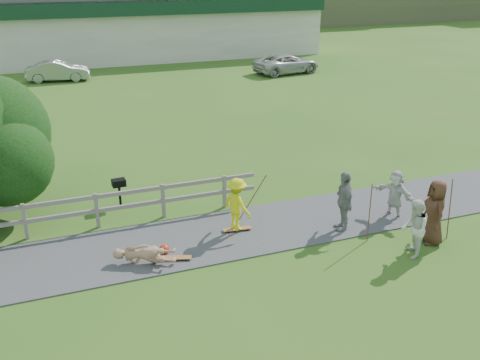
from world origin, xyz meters
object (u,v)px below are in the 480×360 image
at_px(spectator_c, 435,212).
at_px(bbq, 120,193).
at_px(skater_rider, 237,207).
at_px(spectator_a, 414,229).
at_px(spectator_b, 344,201).
at_px(car_white, 287,64).
at_px(car_silver, 58,71).
at_px(skater_fallen, 144,255).
at_px(spectator_d, 395,194).

xyz_separation_m(spectator_c, bbq, (-7.83, 5.60, -0.48)).
height_order(skater_rider, spectator_a, spectator_a).
relative_size(spectator_b, car_white, 0.38).
distance_m(skater_rider, car_silver, 24.80).
distance_m(skater_fallen, car_white, 26.92).
xyz_separation_m(spectator_c, spectator_d, (-0.04, 1.74, -0.16)).
relative_size(car_silver, bbq, 4.41).
xyz_separation_m(skater_fallen, bbq, (-0.00, 3.93, 0.16)).
relative_size(spectator_c, spectator_d, 1.21).
xyz_separation_m(spectator_a, car_white, (7.97, 24.59, -0.14)).
distance_m(skater_rider, spectator_c, 5.54).
distance_m(spectator_a, spectator_d, 2.38).
relative_size(spectator_b, spectator_d, 1.19).
xyz_separation_m(spectator_d, car_white, (7.00, 22.42, -0.10)).
bearing_deg(bbq, skater_fallen, -93.36).
bearing_deg(spectator_b, skater_rider, -95.38).
relative_size(spectator_a, car_white, 0.33).
xyz_separation_m(car_silver, bbq, (0.66, -21.48, -0.21)).
height_order(spectator_b, spectator_d, spectator_b).
height_order(spectator_c, bbq, spectator_c).
distance_m(skater_rider, bbq, 4.24).
distance_m(spectator_b, car_silver, 26.33).
bearing_deg(spectator_d, spectator_b, -106.08).
bearing_deg(skater_fallen, skater_rider, -48.01).
bearing_deg(car_white, spectator_d, 153.50).
bearing_deg(spectator_a, spectator_d, -177.39).
distance_m(spectator_a, spectator_c, 1.11).
distance_m(skater_fallen, bbq, 3.93).
height_order(skater_rider, spectator_b, spectator_b).
bearing_deg(spectator_b, spectator_a, 37.59).
bearing_deg(spectator_c, spectator_d, -162.12).
bearing_deg(skater_fallen, spectator_b, -65.51).
height_order(skater_fallen, bbq, bbq).
height_order(skater_fallen, spectator_c, spectator_c).
bearing_deg(skater_rider, spectator_c, -139.22).
bearing_deg(car_white, spectator_c, 154.76).
bearing_deg(car_white, skater_fallen, 137.51).
height_order(spectator_a, spectator_b, spectator_b).
relative_size(skater_fallen, spectator_c, 0.87).
xyz_separation_m(spectator_b, car_silver, (-6.54, 25.50, -0.25)).
xyz_separation_m(spectator_a, spectator_c, (1.01, 0.44, 0.13)).
bearing_deg(car_silver, skater_fallen, -170.13).
height_order(spectator_b, bbq, spectator_b).
height_order(spectator_a, car_white, spectator_a).
relative_size(spectator_c, car_white, 0.39).
bearing_deg(car_white, bbq, 132.28).
xyz_separation_m(spectator_b, bbq, (-5.88, 4.02, -0.46)).
relative_size(skater_rider, car_silver, 0.39).
bearing_deg(skater_fallen, spectator_d, -64.16).
distance_m(skater_rider, skater_fallen, 3.08).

